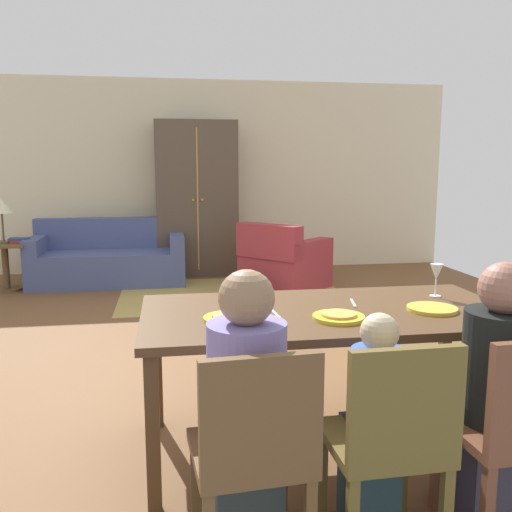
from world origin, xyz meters
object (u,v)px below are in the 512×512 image
(plate_near_woman, at_px, (432,309))
(person_woman, at_px, (492,402))
(dining_chair_man, at_px, (254,448))
(plate_near_man, at_px, (230,318))
(handbag, at_px, (247,288))
(armoire, at_px, (197,199))
(person_child, at_px, (373,430))
(table_lamp, at_px, (1,207))
(book_upper, at_px, (19,239))
(side_table, at_px, (5,260))
(dining_table, at_px, (328,323))
(plate_near_child, at_px, (339,317))
(armchair, at_px, (283,263))
(book_lower, at_px, (21,242))
(couch, at_px, (109,260))
(wine_glass, at_px, (436,273))
(dining_chair_child, at_px, (391,437))
(person_man, at_px, (245,420))

(plate_near_woman, bearing_deg, person_woman, -90.11)
(dining_chair_man, bearing_deg, plate_near_man, 90.49)
(handbag, bearing_deg, armoire, 106.25)
(person_child, distance_m, table_lamp, 5.70)
(book_upper, bearing_deg, armoire, 17.56)
(side_table, distance_m, book_upper, 0.30)
(plate_near_woman, bearing_deg, armoire, 100.17)
(dining_table, bearing_deg, plate_near_child, -90.00)
(armchair, bearing_deg, book_lower, 172.58)
(side_table, xyz_separation_m, book_upper, (0.17, 0.03, 0.24))
(couch, relative_size, handbag, 5.98)
(armchair, bearing_deg, wine_glass, -88.51)
(plate_near_man, height_order, handbag, plate_near_man)
(plate_near_woman, relative_size, person_child, 0.27)
(armchair, height_order, armoire, armoire)
(plate_near_child, distance_m, side_table, 5.27)
(person_woman, relative_size, book_upper, 5.04)
(plate_near_man, bearing_deg, handbag, 80.53)
(plate_near_woman, xyz_separation_m, table_lamp, (-3.27, 4.40, 0.24))
(plate_near_woman, bearing_deg, plate_near_child, -171.19)
(book_lower, bearing_deg, dining_chair_child, -63.43)
(handbag, bearing_deg, wine_glass, -79.34)
(book_upper, bearing_deg, dining_chair_child, -63.35)
(plate_near_woman, xyz_separation_m, person_child, (-0.52, -0.56, -0.34))
(table_lamp, xyz_separation_m, book_upper, (0.17, 0.03, -0.39))
(plate_near_woman, bearing_deg, couch, 114.03)
(armchair, bearing_deg, table_lamp, 172.54)
(couch, bearing_deg, dining_chair_man, -78.98)
(person_child, xyz_separation_m, side_table, (-2.75, 4.96, -0.06))
(dining_table, distance_m, wine_glass, 0.73)
(person_man, relative_size, person_woman, 1.00)
(couch, bearing_deg, table_lamp, -167.76)
(dining_table, xyz_separation_m, plate_near_woman, (0.52, -0.10, 0.08))
(armchair, relative_size, table_lamp, 2.24)
(wine_glass, height_order, book_lower, wine_glass)
(wine_glass, bearing_deg, couch, 117.07)
(armoire, bearing_deg, plate_near_woman, -79.83)
(plate_near_woman, height_order, couch, couch)
(armchair, relative_size, book_upper, 5.49)
(plate_near_woman, relative_size, wine_glass, 1.34)
(side_table, relative_size, book_lower, 2.64)
(person_woman, xyz_separation_m, handbag, (-0.44, 4.05, -0.38))
(wine_glass, relative_size, person_woman, 0.17)
(plate_near_woman, xyz_separation_m, book_upper, (-3.10, 4.42, -0.15))
(table_lamp, relative_size, book_lower, 2.45)
(wine_glass, bearing_deg, dining_chair_child, -123.70)
(wine_glass, relative_size, person_man, 0.17)
(dining_chair_child, bearing_deg, couch, 106.17)
(couch, bearing_deg, person_child, -73.36)
(person_woman, distance_m, book_upper, 5.87)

